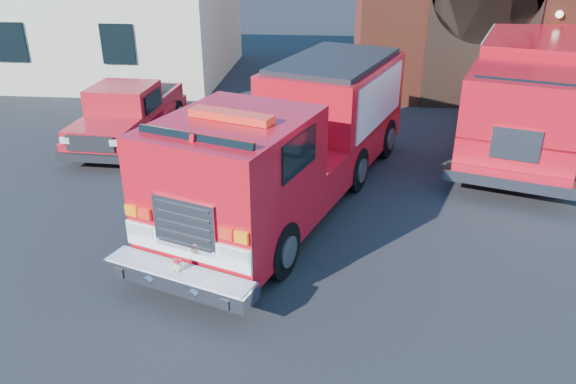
# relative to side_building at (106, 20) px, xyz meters

# --- Properties ---
(ground) EXTENTS (100.00, 100.00, 0.00)m
(ground) POSITION_rel_side_building_xyz_m (9.00, -13.00, -2.20)
(ground) COLOR black
(ground) RESTS_ON ground
(parking_stripe_mid) EXTENTS (0.12, 3.00, 0.01)m
(parking_stripe_mid) POSITION_rel_side_building_xyz_m (15.50, -9.00, -2.20)
(parking_stripe_mid) COLOR yellow
(parking_stripe_mid) RESTS_ON ground
(parking_stripe_far) EXTENTS (0.12, 3.00, 0.01)m
(parking_stripe_far) POSITION_rel_side_building_xyz_m (15.50, -6.00, -2.20)
(parking_stripe_far) COLOR yellow
(parking_stripe_far) RESTS_ON ground
(side_building) EXTENTS (10.20, 8.20, 4.35)m
(side_building) POSITION_rel_side_building_xyz_m (0.00, 0.00, 0.00)
(side_building) COLOR beige
(side_building) RESTS_ON ground
(fire_engine) EXTENTS (5.56, 9.56, 2.85)m
(fire_engine) POSITION_rel_side_building_xyz_m (8.98, -11.71, -0.73)
(fire_engine) COLOR black
(fire_engine) RESTS_ON ground
(pickup_truck) EXTENTS (2.10, 5.27, 1.70)m
(pickup_truck) POSITION_rel_side_building_xyz_m (3.77, -8.22, -1.40)
(pickup_truck) COLOR black
(pickup_truck) RESTS_ON ground
(secondary_truck) EXTENTS (5.37, 9.29, 2.88)m
(secondary_truck) POSITION_rel_side_building_xyz_m (15.16, -7.32, -0.63)
(secondary_truck) COLOR black
(secondary_truck) RESTS_ON ground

